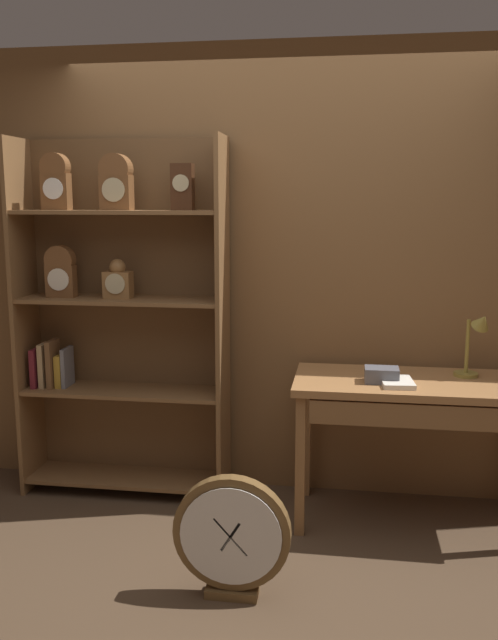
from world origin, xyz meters
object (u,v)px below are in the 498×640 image
object	(u,v)px
open_repair_manual	(397,382)
toolbox_small	(382,375)
round_clock_large	(232,536)
bookshelf	(118,312)
workbench	(414,400)
desk_lamp	(476,340)

from	to	relation	value
open_repair_manual	toolbox_small	bearing A→B (deg)	150.52
open_repair_manual	round_clock_large	xyz separation A→B (m)	(-0.74, -0.74, -0.52)
bookshelf	round_clock_large	size ratio (longest dim) A/B	3.71
workbench	desk_lamp	size ratio (longest dim) A/B	3.42
workbench	toolbox_small	bearing A→B (deg)	-165.67
round_clock_large	toolbox_small	bearing A→B (deg)	49.65
toolbox_small	workbench	bearing A→B (deg)	14.33
desk_lamp	toolbox_small	size ratio (longest dim) A/B	2.11
open_repair_manual	round_clock_large	size ratio (longest dim) A/B	0.39
workbench	open_repair_manual	world-z (taller)	open_repair_manual
toolbox_small	open_repair_manual	xyz separation A→B (m)	(0.08, -0.03, -0.03)
bookshelf	round_clock_large	world-z (taller)	bookshelf
bookshelf	desk_lamp	size ratio (longest dim) A/B	5.63
desk_lamp	bookshelf	bearing A→B (deg)	177.55
bookshelf	round_clock_large	xyz separation A→B (m)	(0.85, -1.02, -0.80)
workbench	desk_lamp	distance (m)	0.45
desk_lamp	open_repair_manual	bearing A→B (deg)	-154.77
bookshelf	open_repair_manual	world-z (taller)	bookshelf
desk_lamp	open_repair_manual	xyz separation A→B (m)	(-0.41, -0.19, -0.19)
bookshelf	toolbox_small	distance (m)	1.55
workbench	desk_lamp	world-z (taller)	desk_lamp
open_repair_manual	workbench	bearing A→B (deg)	33.92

